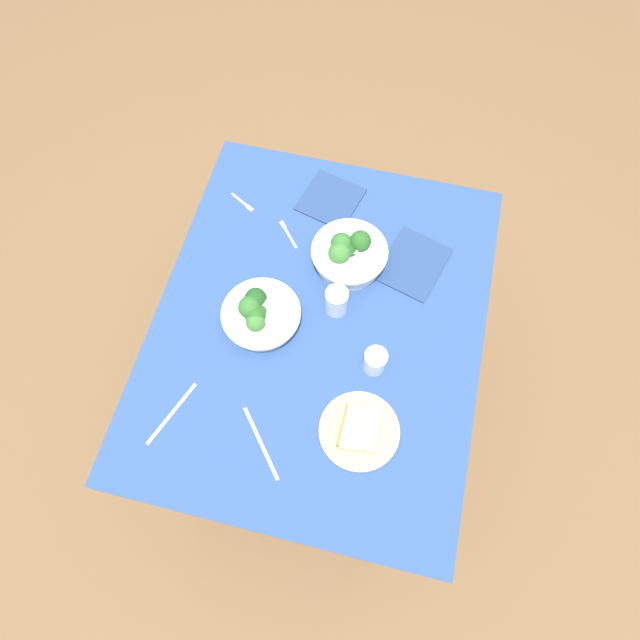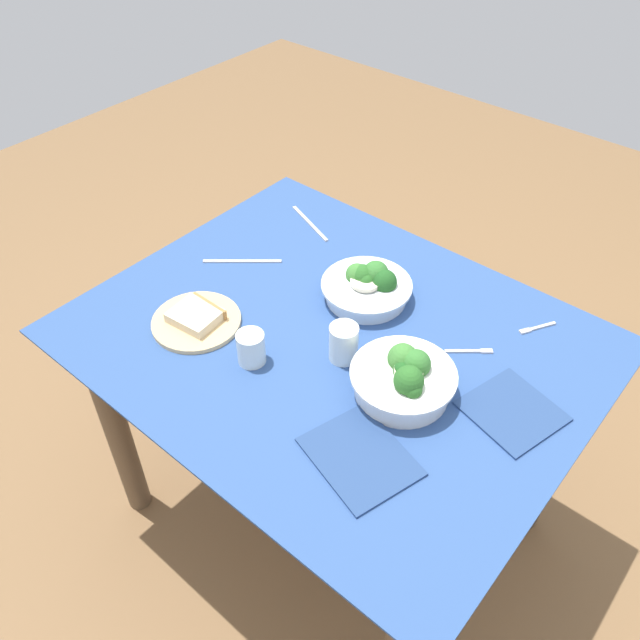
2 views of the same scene
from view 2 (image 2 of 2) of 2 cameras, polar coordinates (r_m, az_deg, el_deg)
The scene contains 13 objects.
ground_plane at distance 2.17m, azimuth 0.92°, elevation -16.19°, with size 6.00×6.00×0.00m, color brown.
dining_table at distance 1.66m, azimuth 1.16°, elevation -4.69°, with size 1.19×0.96×0.76m.
broccoli_bowl_far at distance 1.42m, azimuth 7.34°, elevation -5.10°, with size 0.23×0.23×0.11m.
broccoli_bowl_near at distance 1.66m, azimuth 4.18°, elevation 2.98°, with size 0.23×0.23×0.09m.
bread_side_plate at distance 1.62m, azimuth -10.71°, elevation 0.06°, with size 0.22×0.22×0.04m.
water_glass_center at distance 1.49m, azimuth -6.03°, elevation -2.44°, with size 0.07×0.07×0.08m, color silver.
water_glass_side at distance 1.49m, azimuth 2.07°, elevation -2.00°, with size 0.07×0.07×0.09m, color silver.
fork_by_far_bowl at distance 1.57m, azimuth 13.02°, elevation -2.66°, with size 0.09×0.08×0.00m.
fork_by_near_bowl at distance 1.67m, azimuth 18.29°, elevation -0.67°, with size 0.06×0.09×0.00m.
table_knife_left at distance 1.80m, azimuth -6.79°, elevation 5.11°, with size 0.21×0.01×0.00m, color #B7B7BC.
table_knife_right at distance 1.94m, azimuth -0.89°, elevation 8.43°, with size 0.20×0.01×0.00m, color #B7B7BC.
napkin_folded_upper at distance 1.34m, azimuth 3.50°, elevation -11.79°, with size 0.22×0.17×0.01m, color navy.
napkin_folded_lower at distance 1.47m, azimuth 16.38°, elevation -7.62°, with size 0.18×0.18×0.01m, color navy.
Camera 2 is at (-0.71, 0.88, 1.85)m, focal length 36.73 mm.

